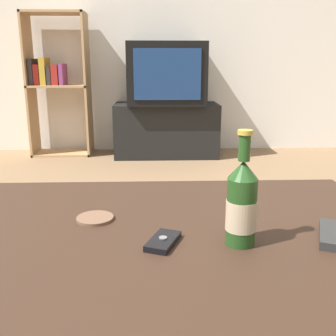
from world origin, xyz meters
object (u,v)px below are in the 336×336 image
object	(u,v)px
television	(166,74)
cell_phone	(163,241)
remote_control	(329,234)
beer_bottle	(242,204)
tv_stand	(166,130)
bookshelf	(55,82)

from	to	relation	value
television	cell_phone	distance (m)	2.82
cell_phone	remote_control	bearing A→B (deg)	24.62
cell_phone	remote_control	world-z (taller)	remote_control
cell_phone	remote_control	distance (m)	0.39
cell_phone	beer_bottle	bearing A→B (deg)	21.01
cell_phone	television	bearing A→B (deg)	110.05
tv_stand	cell_phone	world-z (taller)	tv_stand
television	remote_control	xyz separation A→B (m)	(0.29, -2.78, -0.30)
cell_phone	remote_control	xyz separation A→B (m)	(0.39, 0.02, 0.00)
tv_stand	cell_phone	xyz separation A→B (m)	(-0.10, -2.81, 0.21)
tv_stand	bookshelf	bearing A→B (deg)	175.31
bookshelf	cell_phone	size ratio (longest dim) A/B	10.85
television	bookshelf	xyz separation A→B (m)	(-1.01, 0.09, -0.08)
remote_control	television	bearing A→B (deg)	118.57
beer_bottle	cell_phone	distance (m)	0.20
television	remote_control	bearing A→B (deg)	-83.99
television	bookshelf	world-z (taller)	bookshelf
tv_stand	remote_control	world-z (taller)	tv_stand
beer_bottle	tv_stand	bearing A→B (deg)	91.60
television	beer_bottle	size ratio (longest dim) A/B	2.60
bookshelf	television	bearing A→B (deg)	-4.91
bookshelf	remote_control	distance (m)	3.16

